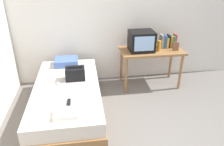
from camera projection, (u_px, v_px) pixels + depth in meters
name	position (u px, v px, depth m)	size (l,w,h in m)	color
ground_plane	(139.00, 143.00, 2.88)	(8.00, 8.00, 0.00)	slate
wall_back	(116.00, 15.00, 4.07)	(5.20, 0.10, 2.60)	silver
bed	(68.00, 100.00, 3.36)	(1.00, 2.00, 0.52)	olive
desk	(151.00, 54.00, 4.04)	(1.16, 0.60, 0.74)	olive
tv	(141.00, 41.00, 3.88)	(0.44, 0.39, 0.36)	black
water_bottle	(159.00, 46.00, 3.91)	(0.07, 0.07, 0.19)	orange
book_row	(168.00, 41.00, 4.08)	(0.29, 0.17, 0.25)	gray
picture_frame	(176.00, 47.00, 3.92)	(0.11, 0.02, 0.16)	brown
pillow	(66.00, 62.00, 3.89)	(0.41, 0.33, 0.12)	#4766AD
handbag	(75.00, 73.00, 3.37)	(0.30, 0.20, 0.22)	black
magazine	(55.00, 102.00, 2.85)	(0.21, 0.29, 0.01)	white
remote_dark	(69.00, 102.00, 2.82)	(0.04, 0.16, 0.02)	black
remote_silver	(58.00, 83.00, 3.29)	(0.04, 0.14, 0.02)	#B7B7BC
folded_towel	(66.00, 114.00, 2.57)	(0.28, 0.22, 0.06)	white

